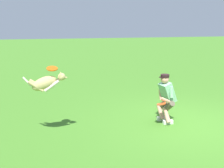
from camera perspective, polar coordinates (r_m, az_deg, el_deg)
The scene contains 5 objects.
ground_plane at distance 7.69m, azimuth 15.68°, elevation -8.03°, with size 60.00×60.00×0.00m, color #437E26.
person at distance 7.59m, azimuth 10.67°, elevation -2.51°, with size 0.55×0.66×1.29m.
dog at distance 6.56m, azimuth -12.90°, elevation 0.20°, with size 0.99×0.32×0.48m.
frisbee_flying at distance 6.47m, azimuth -11.80°, elevation 3.03°, with size 0.25×0.25×0.02m, color #E85C0F.
frisbee_held at distance 7.26m, azimuth 9.75°, elevation -3.92°, with size 0.23×0.23×0.02m, color #EB511F.
Camera 1 is at (3.30, 6.39, 2.74)m, focal length 46.08 mm.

